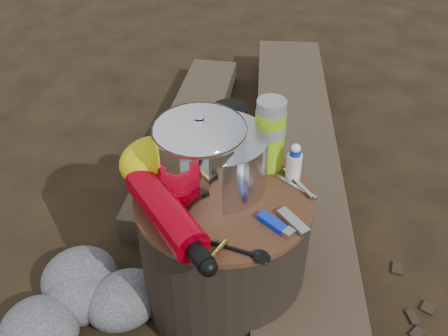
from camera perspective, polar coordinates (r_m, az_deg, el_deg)
ground at (r=1.49m, az=0.00°, el=-14.66°), size 60.00×60.00×0.00m
stump at (r=1.33m, az=0.00°, el=-9.50°), size 0.43×0.43×0.40m
log_main at (r=1.87m, az=8.11°, el=1.42°), size 1.30×1.52×0.14m
log_small at (r=2.02m, az=-3.98°, el=3.93°), size 0.95×0.96×0.10m
foil_windscreen at (r=1.18m, az=-0.56°, el=0.92°), size 0.23×0.23×0.14m
camping_pot at (r=1.14m, az=-2.71°, el=1.53°), size 0.21×0.21×0.21m
fuel_bottle at (r=1.10m, az=-6.68°, el=-5.11°), size 0.10×0.33×0.08m
thermos at (r=1.23m, az=5.26°, el=3.81°), size 0.08×0.08×0.19m
travel_mug at (r=1.30m, az=0.65°, el=4.45°), size 0.09×0.09×0.13m
stuff_sack at (r=1.21m, az=-8.23°, el=0.82°), size 0.17×0.14×0.11m
food_pouch at (r=1.23m, az=-5.55°, el=2.38°), size 0.11×0.03×0.14m
lighter at (r=1.12m, az=5.58°, el=-6.25°), size 0.04×0.10×0.02m
multitool at (r=1.13m, az=7.95°, el=-6.12°), size 0.03×0.09×0.01m
pot_grabber at (r=1.22m, az=8.30°, el=-2.06°), size 0.04×0.12×0.01m
spork at (r=1.06m, az=1.00°, el=-9.22°), size 0.10×0.13×0.01m
squeeze_bottle at (r=1.23m, az=8.06°, el=0.55°), size 0.04×0.04×0.09m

